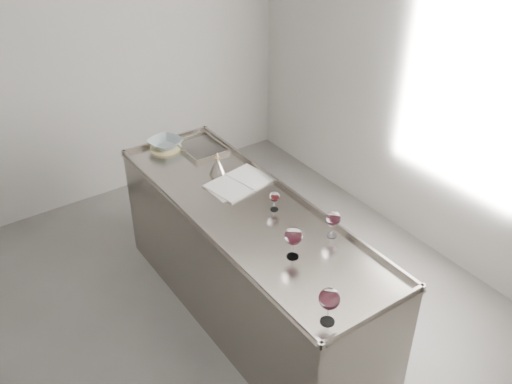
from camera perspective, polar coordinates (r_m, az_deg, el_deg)
room_shell at (r=3.13m, az=-5.41°, el=-0.44°), size 4.54×5.04×2.84m
counter at (r=4.10m, az=-0.78°, el=-7.17°), size 0.77×2.42×0.97m
wine_glass_left at (r=2.95m, az=7.34°, el=-10.63°), size 0.11×0.11×0.22m
wine_glass_middle at (r=3.34m, az=3.76°, el=-4.50°), size 0.11×0.11×0.21m
wine_glass_right at (r=3.54m, az=7.73°, el=-2.70°), size 0.09×0.09×0.18m
wine_glass_small at (r=3.77m, az=1.87°, el=-0.53°), size 0.07×0.07×0.14m
notebook at (r=4.10m, az=-1.64°, el=0.95°), size 0.49×0.38×0.02m
loose_paper_top at (r=4.03m, az=-3.26°, el=0.25°), size 0.20×0.28×0.00m
trivet at (r=4.60m, az=-9.01°, el=4.41°), size 0.32×0.32×0.02m
ceramic_bowl at (r=4.58m, az=-9.05°, el=4.85°), size 0.31×0.31×0.06m
wine_funnel at (r=4.19m, az=-3.86°, el=2.47°), size 0.13×0.13×0.19m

